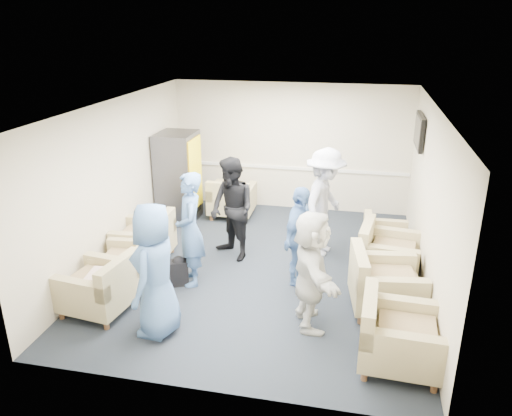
% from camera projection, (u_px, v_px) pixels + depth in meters
% --- Properties ---
extents(floor, '(6.00, 6.00, 0.00)m').
position_uv_depth(floor, '(263.00, 269.00, 8.31)').
color(floor, black).
rests_on(floor, ground).
extents(ceiling, '(6.00, 6.00, 0.00)m').
position_uv_depth(ceiling, '(264.00, 105.00, 7.35)').
color(ceiling, white).
rests_on(ceiling, back_wall).
extents(back_wall, '(5.00, 0.02, 2.70)m').
position_uv_depth(back_wall, '(291.00, 147.00, 10.57)').
color(back_wall, beige).
rests_on(back_wall, floor).
extents(front_wall, '(5.00, 0.02, 2.70)m').
position_uv_depth(front_wall, '(206.00, 285.00, 5.08)').
color(front_wall, beige).
rests_on(front_wall, floor).
extents(left_wall, '(0.02, 6.00, 2.70)m').
position_uv_depth(left_wall, '(116.00, 182.00, 8.31)').
color(left_wall, beige).
rests_on(left_wall, floor).
extents(right_wall, '(0.02, 6.00, 2.70)m').
position_uv_depth(right_wall, '(430.00, 203.00, 7.34)').
color(right_wall, beige).
rests_on(right_wall, floor).
extents(chair_rail, '(4.98, 0.04, 0.06)m').
position_uv_depth(chair_rail, '(290.00, 168.00, 10.72)').
color(chair_rail, silver).
rests_on(chair_rail, back_wall).
extents(tv, '(0.10, 1.00, 0.58)m').
position_uv_depth(tv, '(419.00, 131.00, 8.76)').
color(tv, black).
rests_on(tv, right_wall).
extents(armchair_left_near, '(1.02, 1.02, 0.72)m').
position_uv_depth(armchair_left_near, '(102.00, 288.00, 6.98)').
color(armchair_left_near, tan).
rests_on(armchair_left_near, floor).
extents(armchair_left_mid, '(0.90, 0.90, 0.66)m').
position_uv_depth(armchair_left_mid, '(130.00, 265.00, 7.70)').
color(armchair_left_mid, tan).
rests_on(armchair_left_mid, floor).
extents(armchair_left_far, '(0.93, 0.93, 0.71)m').
position_uv_depth(armchair_left_far, '(147.00, 241.00, 8.49)').
color(armchair_left_far, tan).
rests_on(armchair_left_far, floor).
extents(armchair_right_near, '(0.98, 0.98, 0.75)m').
position_uv_depth(armchair_right_near, '(395.00, 337.00, 5.88)').
color(armchair_right_near, tan).
rests_on(armchair_right_near, floor).
extents(armchair_right_midnear, '(1.08, 1.08, 0.76)m').
position_uv_depth(armchair_right_midnear, '(381.00, 285.00, 7.02)').
color(armchair_right_midnear, tan).
rests_on(armchair_right_midnear, floor).
extents(armchair_right_midfar, '(1.03, 1.03, 0.74)m').
position_uv_depth(armchair_right_midfar, '(385.00, 255.00, 7.97)').
color(armchair_right_midfar, tan).
rests_on(armchair_right_midfar, floor).
extents(armchair_right_far, '(0.79, 0.79, 0.62)m').
position_uv_depth(armchair_right_far, '(382.00, 240.00, 8.64)').
color(armchair_right_far, tan).
rests_on(armchair_right_far, floor).
extents(armchair_corner, '(0.90, 0.90, 0.71)m').
position_uv_depth(armchair_corner, '(232.00, 200.00, 10.40)').
color(armchair_corner, tan).
rests_on(armchair_corner, floor).
extents(vending_machine, '(0.74, 0.86, 1.82)m').
position_uv_depth(vending_machine, '(179.00, 177.00, 10.04)').
color(vending_machine, '#4E4E56').
rests_on(vending_machine, floor).
extents(backpack, '(0.34, 0.30, 0.48)m').
position_uv_depth(backpack, '(179.00, 270.00, 7.73)').
color(backpack, black).
rests_on(backpack, floor).
extents(pillow, '(0.36, 0.45, 0.12)m').
position_uv_depth(pillow, '(100.00, 277.00, 6.93)').
color(pillow, beige).
rests_on(pillow, armchair_left_near).
extents(person_front_left, '(0.61, 0.90, 1.80)m').
position_uv_depth(person_front_left, '(155.00, 271.00, 6.33)').
color(person_front_left, '#4469A4').
rests_on(person_front_left, floor).
extents(person_mid_left, '(0.65, 0.77, 1.79)m').
position_uv_depth(person_mid_left, '(190.00, 229.00, 7.58)').
color(person_mid_left, '#4469A4').
rests_on(person_mid_left, floor).
extents(person_back_left, '(1.09, 1.07, 1.77)m').
position_uv_depth(person_back_left, '(232.00, 209.00, 8.41)').
color(person_back_left, black).
rests_on(person_back_left, floor).
extents(person_back_right, '(0.99, 1.36, 1.89)m').
position_uv_depth(person_back_right, '(325.00, 202.00, 8.56)').
color(person_back_right, white).
rests_on(person_back_right, floor).
extents(person_mid_right, '(0.63, 1.00, 1.59)m').
position_uv_depth(person_mid_right, '(299.00, 237.00, 7.58)').
color(person_mid_right, '#4469A4').
rests_on(person_mid_right, floor).
extents(person_front_right, '(0.87, 1.60, 1.65)m').
position_uv_depth(person_front_right, '(311.00, 270.00, 6.50)').
color(person_front_right, silver).
rests_on(person_front_right, floor).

